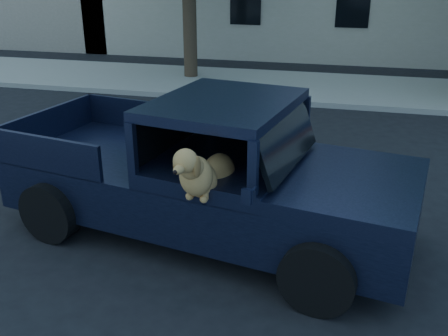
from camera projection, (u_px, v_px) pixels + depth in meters
The scene contains 4 objects.
ground at pixel (254, 238), 7.11m from camera, with size 120.00×120.00×0.00m, color black.
far_sidewalk at pixel (311, 88), 15.32m from camera, with size 60.00×4.00×0.15m, color gray.
lane_stripes at pixel (388, 164), 9.70m from camera, with size 21.60×0.14×0.01m, color silver, non-canonical shape.
pickup_truck at pixel (200, 189), 7.04m from camera, with size 5.91×3.34×2.01m.
Camera 1 is at (1.10, -6.11, 3.64)m, focal length 40.00 mm.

